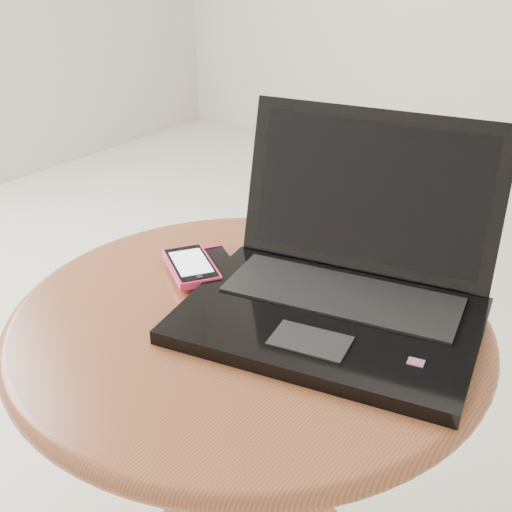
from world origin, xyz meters
The scene contains 4 objects.
table centered at (-0.09, -0.06, 0.40)m, with size 0.65×0.65×0.51m.
laptop centered at (0.01, 0.02, 0.56)m, with size 0.43×0.39×0.24m.
phone_black centered at (-0.20, 0.01, 0.52)m, with size 0.13×0.12×0.01m.
phone_pink centered at (-0.21, -0.03, 0.53)m, with size 0.13×0.11×0.01m.
Camera 1 is at (0.38, -0.66, 0.99)m, focal length 46.94 mm.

